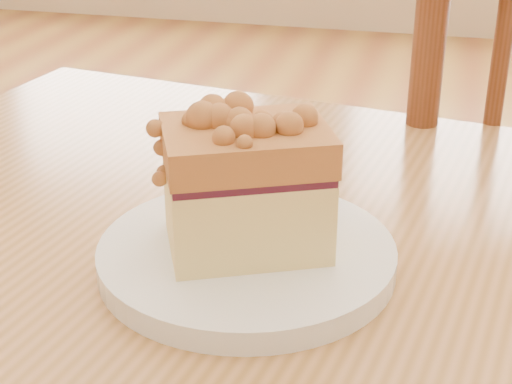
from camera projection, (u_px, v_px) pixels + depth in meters
cafe_chair_main at (503, 247)px, 1.18m from camera, size 0.54×0.54×0.98m
plate at (247, 256)px, 0.63m from camera, size 0.24×0.24×0.02m
cake_slice at (245, 181)px, 0.60m from camera, size 0.15×0.14×0.12m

